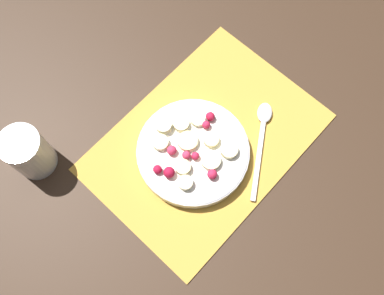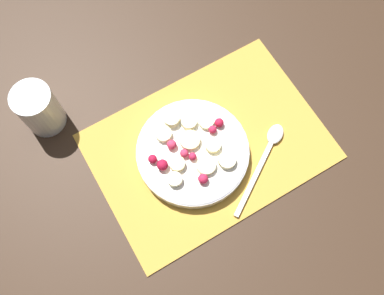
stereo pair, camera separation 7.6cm
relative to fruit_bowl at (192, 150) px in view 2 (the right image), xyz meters
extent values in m
plane|color=#382619|center=(0.04, 0.00, -0.02)|extent=(3.00, 3.00, 0.00)
cube|color=gold|center=(0.04, 0.00, -0.02)|extent=(0.42, 0.30, 0.01)
cylinder|color=white|center=(0.00, 0.00, 0.00)|extent=(0.21, 0.21, 0.02)
torus|color=white|center=(0.00, 0.00, 0.00)|extent=(0.21, 0.21, 0.01)
cylinder|color=white|center=(0.00, 0.00, 0.01)|extent=(0.19, 0.19, 0.00)
cylinder|color=beige|center=(0.04, -0.02, 0.01)|extent=(0.04, 0.04, 0.01)
cylinder|color=beige|center=(0.00, 0.01, 0.01)|extent=(0.04, 0.04, 0.01)
cylinder|color=#F4EAB7|center=(0.05, 0.03, 0.01)|extent=(0.03, 0.03, 0.01)
cylinder|color=beige|center=(-0.04, -0.01, 0.01)|extent=(0.03, 0.03, 0.01)
cylinder|color=beige|center=(0.01, -0.04, 0.01)|extent=(0.04, 0.04, 0.01)
cylinder|color=beige|center=(-0.03, 0.05, 0.01)|extent=(0.04, 0.04, 0.01)
cylinder|color=#F4EAB7|center=(0.00, 0.07, 0.02)|extent=(0.04, 0.04, 0.01)
cylinder|color=beige|center=(0.02, 0.05, 0.01)|extent=(0.04, 0.04, 0.01)
cylinder|color=beige|center=(0.04, -0.05, 0.01)|extent=(0.03, 0.03, 0.01)
cylinder|color=#F4EAB7|center=(-0.06, -0.04, 0.02)|extent=(0.03, 0.03, 0.01)
sphere|color=#D12347|center=(-0.01, -0.02, 0.02)|extent=(0.01, 0.01, 0.01)
sphere|color=#B21433|center=(-0.06, 0.00, 0.02)|extent=(0.02, 0.02, 0.02)
sphere|color=#DB3356|center=(-0.03, 0.02, 0.02)|extent=(0.02, 0.02, 0.02)
sphere|color=#D12347|center=(0.05, 0.01, 0.02)|extent=(0.02, 0.02, 0.02)
sphere|color=#D12347|center=(-0.01, -0.06, 0.02)|extent=(0.02, 0.02, 0.02)
sphere|color=#B21433|center=(-0.07, 0.02, 0.02)|extent=(0.02, 0.02, 0.02)
sphere|color=#DB3356|center=(-0.02, -0.01, 0.02)|extent=(0.02, 0.02, 0.02)
sphere|color=red|center=(0.07, 0.02, 0.02)|extent=(0.02, 0.02, 0.02)
cube|color=silver|center=(0.07, -0.10, -0.01)|extent=(0.14, 0.09, 0.00)
ellipsoid|color=silver|center=(0.15, -0.05, -0.01)|extent=(0.05, 0.05, 0.01)
cylinder|color=white|center=(-0.20, 0.20, 0.03)|extent=(0.07, 0.07, 0.10)
camera|label=1|loc=(-0.19, -0.18, 0.74)|focal=40.00mm
camera|label=2|loc=(-0.13, -0.22, 0.74)|focal=40.00mm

